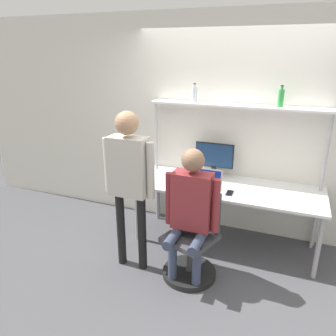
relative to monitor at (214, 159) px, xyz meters
name	(u,v)px	position (x,y,z in m)	size (l,w,h in m)	color
ground_plane	(216,260)	(0.23, -0.65, -0.99)	(12.00, 12.00, 0.00)	#4C4C51
wall_back	(237,128)	(0.23, 0.18, 0.36)	(8.00, 0.06, 2.70)	silver
desk	(227,191)	(0.23, -0.24, -0.30)	(2.17, 0.79, 0.75)	white
shelf_unit	(235,124)	(0.23, 0.02, 0.45)	(2.06, 0.24, 1.66)	white
monitor	(214,159)	(0.00, 0.00, 0.00)	(0.48, 0.22, 0.44)	black
laptop	(208,184)	(0.04, -0.42, -0.18)	(0.30, 0.23, 0.23)	#BCBCC1
cell_phone	(230,193)	(0.29, -0.43, -0.24)	(0.07, 0.15, 0.01)	black
office_chair	(192,250)	(0.04, -0.97, -0.70)	(0.58, 0.58, 0.92)	black
person_seated	(191,206)	(0.03, -1.02, -0.17)	(0.55, 0.47, 1.38)	#38425B
person_standing	(129,172)	(-0.61, -1.07, 0.11)	(0.56, 0.23, 1.71)	black
bottle_green	(281,98)	(0.70, 0.02, 0.77)	(0.06, 0.06, 0.23)	#2D8C3F
bottle_clear	(195,94)	(-0.28, 0.02, 0.77)	(0.06, 0.06, 0.22)	silver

